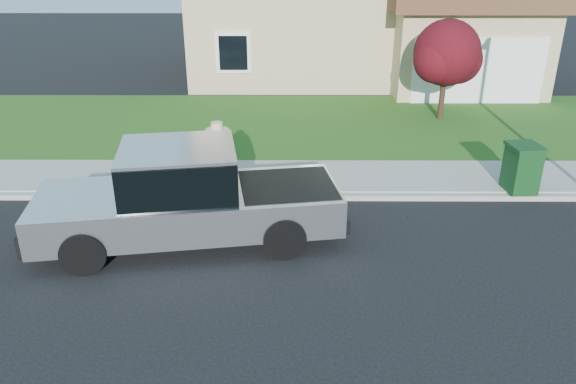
% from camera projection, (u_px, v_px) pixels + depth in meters
% --- Properties ---
extents(ground, '(80.00, 80.00, 0.00)m').
position_uv_depth(ground, '(294.00, 266.00, 10.11)').
color(ground, black).
rests_on(ground, ground).
extents(curb, '(40.00, 0.20, 0.12)m').
position_uv_depth(curb, '(337.00, 197.00, 12.73)').
color(curb, gray).
rests_on(curb, ground).
extents(sidewalk, '(40.00, 2.00, 0.15)m').
position_uv_depth(sidewalk, '(334.00, 178.00, 13.73)').
color(sidewalk, gray).
rests_on(sidewalk, ground).
extents(lawn, '(40.00, 7.00, 0.10)m').
position_uv_depth(lawn, '(324.00, 124.00, 17.86)').
color(lawn, '#1A4012').
rests_on(lawn, ground).
extents(pickup_truck, '(6.09, 2.86, 1.92)m').
position_uv_depth(pickup_truck, '(187.00, 198.00, 10.66)').
color(pickup_truck, black).
rests_on(pickup_truck, ground).
extents(woman, '(0.77, 0.63, 2.00)m').
position_uv_depth(woman, '(219.00, 170.00, 11.82)').
color(woman, tan).
rests_on(woman, ground).
extents(ornamental_tree, '(2.29, 2.06, 3.14)m').
position_uv_depth(ornamental_tree, '(448.00, 56.00, 17.51)').
color(ornamental_tree, black).
rests_on(ornamental_tree, lawn).
extents(trash_bin, '(0.75, 0.84, 1.09)m').
position_uv_depth(trash_bin, '(522.00, 168.00, 12.64)').
color(trash_bin, '#0E3313').
rests_on(trash_bin, sidewalk).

